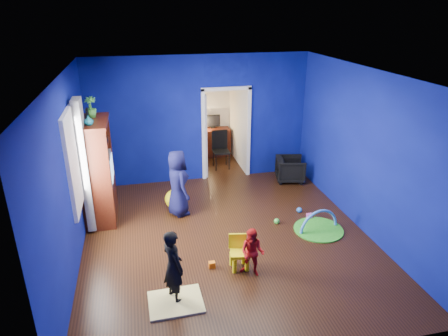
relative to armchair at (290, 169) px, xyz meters
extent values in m
cube|color=black|center=(-2.02, -2.16, -0.29)|extent=(5.00, 5.50, 0.01)
cube|color=white|center=(-2.02, -2.16, 2.61)|extent=(5.00, 5.50, 0.01)
cube|color=navy|center=(-2.02, 0.59, 1.16)|extent=(5.00, 0.02, 2.90)
cube|color=navy|center=(-2.02, -4.91, 1.16)|extent=(5.00, 0.02, 2.90)
cube|color=navy|center=(-4.52, -2.16, 1.16)|extent=(0.02, 5.50, 2.90)
cube|color=navy|center=(0.48, -2.16, 1.16)|extent=(0.02, 5.50, 2.90)
imported|color=black|center=(0.00, 0.00, 0.00)|extent=(0.75, 0.74, 0.58)
imported|color=black|center=(-3.11, -3.52, 0.26)|extent=(0.41, 0.48, 1.10)
imported|color=#10143A|center=(-2.76, -1.04, 0.38)|extent=(0.58, 0.74, 1.33)
imported|color=red|center=(-1.89, -3.23, 0.10)|extent=(0.48, 0.46, 0.79)
imported|color=#0D5F6B|center=(-4.24, -1.16, 1.75)|extent=(0.19, 0.19, 0.17)
imported|color=green|center=(-4.24, -0.64, 1.86)|extent=(0.22, 0.22, 0.38)
cube|color=#381809|center=(-4.24, -0.86, 0.69)|extent=(0.58, 1.14, 1.96)
cube|color=silver|center=(-4.20, -0.86, 0.73)|extent=(0.46, 0.70, 0.54)
cube|color=#F2E07A|center=(-3.11, -3.62, -0.27)|extent=(0.76, 0.62, 0.03)
sphere|color=yellow|center=(-2.81, -0.79, -0.09)|extent=(0.40, 0.40, 0.40)
cube|color=yellow|center=(-2.04, -3.03, -0.04)|extent=(0.33, 0.33, 0.50)
cylinder|color=green|center=(-0.31, -2.25, -0.28)|extent=(0.91, 0.91, 0.02)
torus|color=#3F8CD8|center=(-0.31, -2.25, -0.27)|extent=(0.81, 0.20, 0.81)
cube|color=white|center=(-4.50, -1.81, 1.26)|extent=(0.03, 0.95, 1.55)
cube|color=slate|center=(-4.39, -1.26, 0.96)|extent=(0.14, 0.42, 2.40)
cube|color=white|center=(-1.42, 0.59, 0.76)|extent=(1.16, 0.10, 2.10)
cube|color=#3D140A|center=(-1.42, 2.10, 0.09)|extent=(0.88, 0.44, 0.75)
cube|color=black|center=(-1.42, 2.22, 0.66)|extent=(0.40, 0.05, 0.32)
sphere|color=#FFD88C|center=(-1.70, 2.16, 0.64)|extent=(0.14, 0.14, 0.14)
cube|color=black|center=(-1.42, 1.14, 0.17)|extent=(0.40, 0.40, 0.92)
cube|color=white|center=(-1.42, 2.21, 1.73)|extent=(0.88, 0.24, 0.04)
sphere|color=blue|center=(-0.39, -1.53, -0.23)|extent=(0.11, 0.11, 0.11)
cube|color=orange|center=(-2.46, -2.93, -0.24)|extent=(0.10, 0.08, 0.10)
sphere|color=green|center=(-0.99, -1.85, -0.23)|extent=(0.11, 0.11, 0.11)
cube|color=#DD53B0|center=(-0.30, -1.81, -0.24)|extent=(0.10, 0.08, 0.10)
camera|label=1|loc=(-3.42, -8.12, 3.58)|focal=32.00mm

